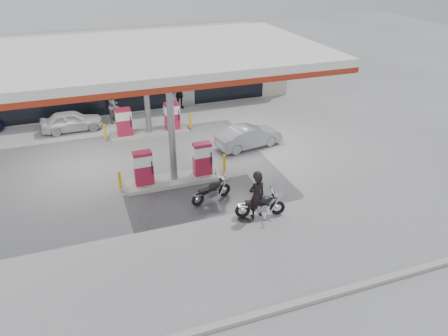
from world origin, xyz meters
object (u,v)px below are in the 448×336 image
at_px(parked_motorcycle, 212,191).
at_px(attendant, 115,106).
at_px(biker_main, 257,196).
at_px(hatchback_silver, 249,136).
at_px(sedan_white, 72,121).
at_px(main_motorcycle, 261,206).
at_px(pump_island_near, 174,168).
at_px(pump_island_far, 149,123).
at_px(biker_walking, 179,95).
at_px(parked_car_right, 263,82).

relative_size(parked_motorcycle, attendant, 0.97).
xyz_separation_m(biker_main, hatchback_silver, (2.34, 6.44, -0.37)).
distance_m(parked_motorcycle, sedan_white, 11.68).
distance_m(main_motorcycle, sedan_white, 14.00).
distance_m(main_motorcycle, attendant, 13.49).
bearing_deg(hatchback_silver, biker_main, 149.57).
xyz_separation_m(pump_island_near, biker_main, (2.47, -3.97, 0.27)).
bearing_deg(attendant, pump_island_far, -126.04).
distance_m(sedan_white, hatchback_silver, 10.67).
bearing_deg(hatchback_silver, main_motorcycle, 151.19).
height_order(pump_island_far, attendant, attendant).
bearing_deg(biker_main, pump_island_far, -82.52).
height_order(biker_main, sedan_white, biker_main).
bearing_deg(sedan_white, biker_main, -152.39).
xyz_separation_m(parked_motorcycle, hatchback_silver, (3.67, 4.66, 0.16)).
relative_size(sedan_white, attendant, 1.76).
height_order(parked_motorcycle, biker_walking, biker_walking).
relative_size(pump_island_far, biker_walking, 2.74).
relative_size(parked_car_right, biker_walking, 2.00).
distance_m(sedan_white, attendant, 2.73).
height_order(main_motorcycle, hatchback_silver, hatchback_silver).
xyz_separation_m(pump_island_far, biker_walking, (2.83, 3.80, 0.23)).
height_order(hatchback_silver, parked_car_right, hatchback_silver).
bearing_deg(attendant, biker_main, -137.70).
xyz_separation_m(pump_island_near, pump_island_far, (0.00, 6.00, 0.00)).
bearing_deg(pump_island_far, hatchback_silver, -36.31).
distance_m(sedan_white, biker_walking, 7.21).
height_order(pump_island_near, main_motorcycle, pump_island_near).
relative_size(main_motorcycle, sedan_white, 0.59).
distance_m(parked_motorcycle, parked_car_right, 16.73).
bearing_deg(hatchback_silver, pump_island_far, 43.21).
relative_size(parked_motorcycle, hatchback_silver, 0.53).
bearing_deg(attendant, hatchback_silver, -110.05).
relative_size(pump_island_near, sedan_white, 1.45).
relative_size(pump_island_near, biker_main, 2.62).
bearing_deg(parked_car_right, pump_island_near, 126.37).
bearing_deg(attendant, biker_walking, -52.41).
relative_size(pump_island_near, parked_motorcycle, 2.62).
bearing_deg(pump_island_near, parked_car_right, 50.19).
height_order(pump_island_far, biker_walking, biker_walking).
bearing_deg(pump_island_far, parked_motorcycle, -82.08).
relative_size(parked_motorcycle, parked_car_right, 0.52).
distance_m(hatchback_silver, parked_car_right, 10.86).
relative_size(main_motorcycle, parked_car_right, 0.56).
bearing_deg(parked_car_right, attendant, 91.65).
height_order(parked_motorcycle, hatchback_silver, hatchback_silver).
bearing_deg(parked_motorcycle, pump_island_near, 101.78).
bearing_deg(attendant, main_motorcycle, -136.96).
relative_size(main_motorcycle, attendant, 1.04).
bearing_deg(parked_car_right, main_motorcycle, 141.55).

